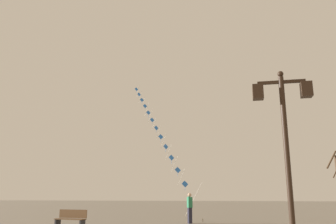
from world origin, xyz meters
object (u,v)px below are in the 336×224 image
at_px(kite_train, 156,128).
at_px(kite_flyer, 190,207).
at_px(park_bench, 71,219).
at_px(twin_lantern_lamp_post, 285,125).

xyz_separation_m(kite_train, kite_flyer, (4.51, -10.71, -6.88)).
height_order(kite_flyer, park_bench, kite_flyer).
bearing_deg(park_bench, kite_flyer, 49.48).
relative_size(kite_train, park_bench, 10.44).
relative_size(twin_lantern_lamp_post, park_bench, 2.94).
height_order(twin_lantern_lamp_post, kite_train, kite_train).
distance_m(twin_lantern_lamp_post, kite_train, 24.15).
bearing_deg(kite_flyer, twin_lantern_lamp_post, 175.91).
bearing_deg(park_bench, kite_train, 97.15).
xyz_separation_m(twin_lantern_lamp_post, kite_flyer, (-4.05, 11.43, -2.46)).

